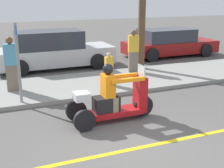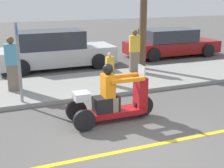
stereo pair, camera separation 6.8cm
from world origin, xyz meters
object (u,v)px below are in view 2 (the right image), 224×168
(spectator_with_child, at_px, (12,65))
(parked_car_lot_far, at_px, (55,51))
(motorcycle_trike, at_px, (113,101))
(tree_trunk, at_px, (143,25))
(street_sign, at_px, (19,60))
(spectator_far_back, at_px, (110,69))
(spectator_end_of_line, at_px, (134,52))
(parked_car_lot_center, at_px, (171,43))

(spectator_with_child, relative_size, parked_car_lot_far, 0.35)
(motorcycle_trike, height_order, tree_trunk, tree_trunk)
(motorcycle_trike, bearing_deg, parked_car_lot_far, 91.15)
(tree_trunk, height_order, street_sign, tree_trunk)
(motorcycle_trike, distance_m, spectator_far_back, 2.69)
(spectator_with_child, xyz_separation_m, parked_car_lot_far, (1.94, 2.97, -0.19))
(spectator_far_back, height_order, street_sign, street_sign)
(spectator_far_back, distance_m, spectator_with_child, 3.05)
(spectator_far_back, height_order, spectator_end_of_line, spectator_end_of_line)
(street_sign, bearing_deg, spectator_end_of_line, 23.71)
(spectator_far_back, bearing_deg, street_sign, -167.98)
(parked_car_lot_center, height_order, street_sign, street_sign)
(spectator_far_back, height_order, tree_trunk, tree_trunk)
(spectator_far_back, distance_m, parked_car_lot_far, 3.73)
(parked_car_lot_far, bearing_deg, spectator_end_of_line, -41.24)
(spectator_far_back, xyz_separation_m, tree_trunk, (2.08, 1.74, 1.19))
(motorcycle_trike, distance_m, parked_car_lot_center, 8.67)
(spectator_with_child, bearing_deg, street_sign, -85.52)
(spectator_end_of_line, xyz_separation_m, parked_car_lot_far, (-2.57, 2.26, -0.16))
(spectator_far_back, relative_size, parked_car_lot_far, 0.23)
(spectator_far_back, bearing_deg, spectator_with_child, 168.40)
(spectator_end_of_line, bearing_deg, street_sign, -156.29)
(spectator_far_back, bearing_deg, spectator_end_of_line, 40.83)
(spectator_end_of_line, xyz_separation_m, parked_car_lot_center, (3.28, 2.65, -0.25))
(parked_car_lot_center, distance_m, tree_trunk, 3.73)
(parked_car_lot_far, distance_m, tree_trunk, 3.79)
(spectator_end_of_line, relative_size, parked_car_lot_far, 0.33)
(spectator_far_back, xyz_separation_m, parked_car_lot_far, (-1.04, 3.58, 0.09))
(motorcycle_trike, height_order, parked_car_lot_center, motorcycle_trike)
(parked_car_lot_center, bearing_deg, spectator_far_back, -140.49)
(spectator_with_child, distance_m, tree_trunk, 5.26)
(tree_trunk, bearing_deg, spectator_far_back, -140.19)
(motorcycle_trike, height_order, spectator_end_of_line, spectator_end_of_line)
(motorcycle_trike, bearing_deg, spectator_far_back, 70.07)
(street_sign, bearing_deg, parked_car_lot_center, 30.78)
(spectator_with_child, xyz_separation_m, tree_trunk, (5.06, 1.12, 0.91))
(parked_car_lot_far, height_order, parked_car_lot_center, parked_car_lot_far)
(tree_trunk, bearing_deg, motorcycle_trike, -125.12)
(spectator_end_of_line, relative_size, tree_trunk, 0.47)
(parked_car_lot_center, bearing_deg, tree_trunk, -140.72)
(spectator_with_child, bearing_deg, tree_trunk, 12.53)
(motorcycle_trike, distance_m, spectator_end_of_line, 4.59)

